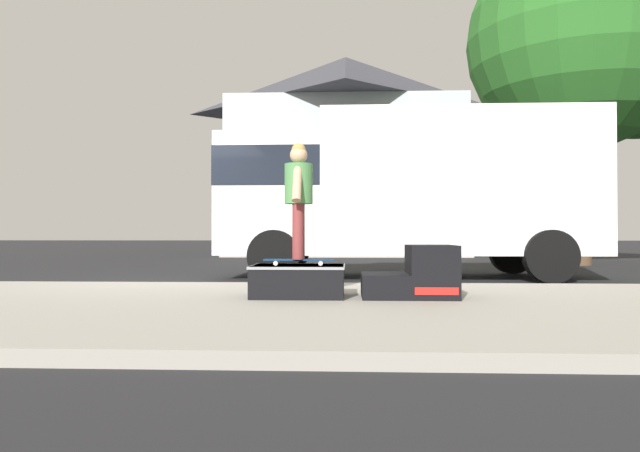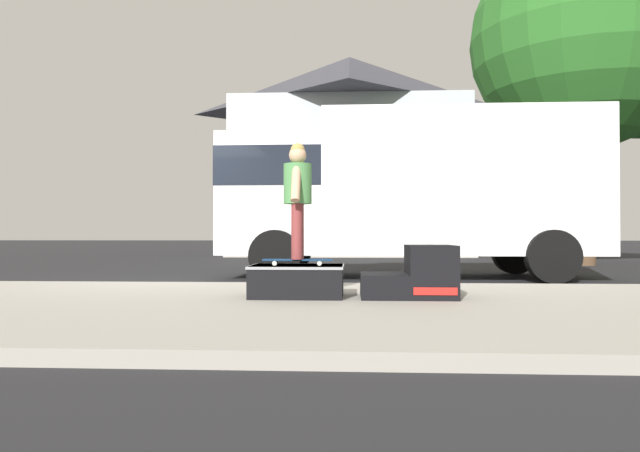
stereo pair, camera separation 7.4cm
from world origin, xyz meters
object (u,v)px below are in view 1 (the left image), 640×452
Objects in this scene: skate_box at (298,280)px; box_truck at (403,188)px; kicker_ramp at (417,276)px; skateboard at (299,260)px; street_tree_main at (592,47)px; skater_kid at (299,191)px.

skate_box is 5.09m from box_truck.
kicker_ramp is 1.32× the size of skateboard.
street_tree_main is (5.79, 9.33, 5.49)m from kicker_ramp.
skateboard is 0.11× the size of box_truck.
skate_box is 1.33m from kicker_ramp.
skater_kid is 0.19× the size of box_truck.
skateboard is at bearing -153.43° from skater_kid.
skateboard is 0.09× the size of street_tree_main.
skate_box is at bearing -109.17° from box_truck.
box_truck reaches higher than kicker_ramp.
skateboard reaches higher than skate_box.
skater_kid is 12.59m from street_tree_main.
box_truck is at bearing -139.48° from street_tree_main.
skater_kid is 4.94m from box_truck.
street_tree_main is at bearing 40.52° from box_truck.
skater_kid is 0.15× the size of street_tree_main.
skater_kid is at bearing 26.57° from skateboard.
kicker_ramp is (1.33, -0.00, 0.05)m from skate_box.
skater_kid is at bearing -83.22° from skate_box.
kicker_ramp is 0.79× the size of skater_kid.
street_tree_main is at bearing 52.77° from skater_kid.
kicker_ramp reaches higher than skateboard.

